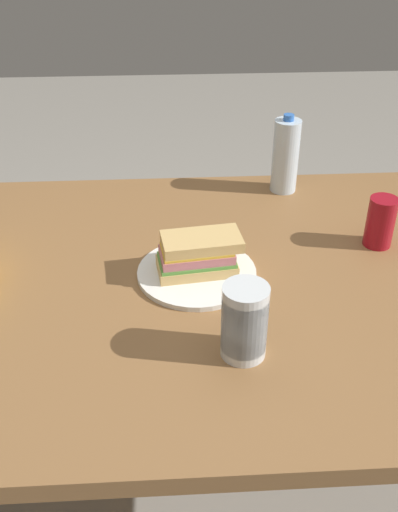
{
  "coord_description": "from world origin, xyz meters",
  "views": [
    {
      "loc": [
        -0.0,
        -1.04,
        1.47
      ],
      "look_at": [
        0.06,
        0.01,
        0.77
      ],
      "focal_mm": 41.15,
      "sensor_mm": 36.0,
      "label": 1
    }
  ],
  "objects_px": {
    "dining_table": "(174,308)",
    "soda_can_red": "(383,222)",
    "paper_plate": "(199,273)",
    "sandwich": "(201,254)",
    "water_bottle_tall": "(287,156)",
    "plastic_cup_stack": "(247,321)"
  },
  "relations": [
    {
      "from": "dining_table",
      "to": "soda_can_red",
      "type": "relative_size",
      "value": 13.43
    },
    {
      "from": "paper_plate",
      "to": "sandwich",
      "type": "height_order",
      "value": "sandwich"
    },
    {
      "from": "dining_table",
      "to": "water_bottle_tall",
      "type": "distance_m",
      "value": 0.55
    },
    {
      "from": "dining_table",
      "to": "sandwich",
      "type": "distance_m",
      "value": 0.15
    },
    {
      "from": "plastic_cup_stack",
      "to": "soda_can_red",
      "type": "bearing_deg",
      "value": 44.32
    },
    {
      "from": "dining_table",
      "to": "water_bottle_tall",
      "type": "xyz_separation_m",
      "value": [
        0.32,
        0.41,
        0.18
      ]
    },
    {
      "from": "soda_can_red",
      "to": "water_bottle_tall",
      "type": "height_order",
      "value": "water_bottle_tall"
    },
    {
      "from": "sandwich",
      "to": "plastic_cup_stack",
      "type": "height_order",
      "value": "plastic_cup_stack"
    },
    {
      "from": "paper_plate",
      "to": "water_bottle_tall",
      "type": "height_order",
      "value": "water_bottle_tall"
    },
    {
      "from": "sandwich",
      "to": "water_bottle_tall",
      "type": "distance_m",
      "value": 0.48
    },
    {
      "from": "sandwich",
      "to": "plastic_cup_stack",
      "type": "distance_m",
      "value": 0.27
    },
    {
      "from": "water_bottle_tall",
      "to": "soda_can_red",
      "type": "bearing_deg",
      "value": -59.74
    },
    {
      "from": "dining_table",
      "to": "paper_plate",
      "type": "relative_size",
      "value": 6.25
    },
    {
      "from": "dining_table",
      "to": "soda_can_red",
      "type": "height_order",
      "value": "soda_can_red"
    },
    {
      "from": "sandwich",
      "to": "paper_plate",
      "type": "bearing_deg",
      "value": -146.14
    },
    {
      "from": "paper_plate",
      "to": "plastic_cup_stack",
      "type": "xyz_separation_m",
      "value": [
        0.07,
        -0.25,
        0.07
      ]
    },
    {
      "from": "paper_plate",
      "to": "plastic_cup_stack",
      "type": "height_order",
      "value": "plastic_cup_stack"
    },
    {
      "from": "dining_table",
      "to": "plastic_cup_stack",
      "type": "bearing_deg",
      "value": -61.9
    },
    {
      "from": "plastic_cup_stack",
      "to": "paper_plate",
      "type": "bearing_deg",
      "value": 105.75
    },
    {
      "from": "plastic_cup_stack",
      "to": "water_bottle_tall",
      "type": "bearing_deg",
      "value": 73.66
    },
    {
      "from": "dining_table",
      "to": "paper_plate",
      "type": "bearing_deg",
      "value": 13.22
    },
    {
      "from": "sandwich",
      "to": "soda_can_red",
      "type": "height_order",
      "value": "soda_can_red"
    }
  ]
}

